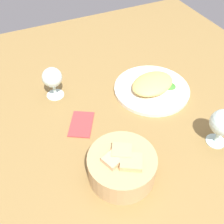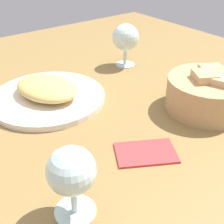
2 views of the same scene
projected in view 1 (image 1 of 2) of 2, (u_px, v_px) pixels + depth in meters
The scene contains 8 objects.
ground_plane at pixel (119, 114), 91.60cm from camera, with size 140.00×140.00×2.00cm, color olive.
plate at pixel (152, 89), 98.09cm from camera, with size 27.13×27.13×1.40cm, color white.
omelette at pixel (152, 84), 96.24cm from camera, with size 16.49×11.74×3.81cm, color #D8B661.
lettuce_garnish at pixel (170, 84), 97.53cm from camera, with size 4.55×4.55×1.78cm, color #3E8A2F.
bread_basket at pixel (122, 166), 71.12cm from camera, with size 18.16×18.16×9.17cm.
wine_glass_near at pixel (52, 79), 91.54cm from camera, with size 6.84×6.84×11.47cm.
wine_glass_far at pixel (223, 123), 76.23cm from camera, with size 7.73×7.73×12.37cm.
folded_napkin at pixel (81, 124), 86.64cm from camera, with size 11.00×7.00×0.80cm, color #DB3738.
Camera 1 is at (29.07, 57.03, 64.57)cm, focal length 43.41 mm.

